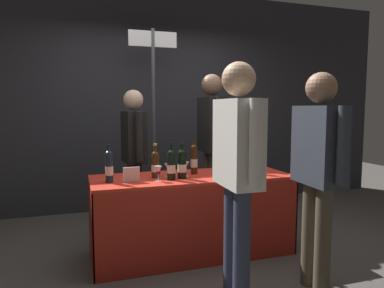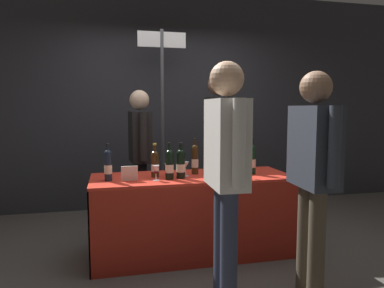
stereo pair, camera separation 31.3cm
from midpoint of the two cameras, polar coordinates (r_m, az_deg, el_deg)
name	(u,v)px [view 1 (the left image)]	position (r m, az deg, el deg)	size (l,w,h in m)	color
ground_plane	(192,253)	(3.59, -2.60, -16.98)	(12.00, 12.00, 0.00)	#514C47
back_partition	(152,100)	(5.06, -8.20, 6.89)	(7.35, 0.12, 2.99)	#2D2D33
tasting_table	(192,200)	(3.43, -2.64, -8.89)	(1.87, 0.69, 0.75)	red
featured_wine_bottle	(182,163)	(3.23, -4.38, -3.11)	(0.08, 0.08, 0.32)	black
display_bottle_0	(194,159)	(3.44, -2.27, -2.40)	(0.07, 0.07, 0.34)	#38230F
display_bottle_1	(250,158)	(3.51, 6.73, -2.23)	(0.07, 0.07, 0.36)	black
display_bottle_2	(109,166)	(3.17, -15.85, -3.41)	(0.07, 0.07, 0.33)	#192333
display_bottle_3	(155,164)	(3.30, -8.58, -3.15)	(0.07, 0.07, 0.31)	#38230F
display_bottle_4	(229,158)	(3.62, 3.44, -2.25)	(0.08, 0.08, 0.31)	black
display_bottle_5	(171,164)	(3.18, -6.15, -3.25)	(0.07, 0.07, 0.33)	black
wine_glass_near_vendor	(158,171)	(3.14, -8.27, -4.29)	(0.06, 0.06, 0.13)	silver
wine_glass_mid	(186,166)	(3.34, -3.69, -3.48)	(0.07, 0.07, 0.14)	silver
wine_glass_near_taster	(168,167)	(3.35, -6.49, -3.68)	(0.08, 0.08, 0.12)	silver
flower_vase	(228,163)	(3.39, 3.12, -3.07)	(0.09, 0.10, 0.37)	slate
brochure_stand	(131,174)	(3.15, -12.47, -4.79)	(0.14, 0.01, 0.13)	silver
vendor_presenter	(134,149)	(4.00, -11.44, -0.74)	(0.24, 0.57, 1.59)	black
vendor_assistant	(212,135)	(4.13, 0.97, 1.42)	(0.24, 0.59, 1.77)	#4C4233
taster_foreground_right	(238,160)	(2.48, 3.72, -2.60)	(0.23, 0.61, 1.70)	#2D3347
taster_foreground_left	(319,161)	(2.77, 16.55, -2.71)	(0.23, 0.61, 1.65)	#4C4233
booth_signpost	(154,102)	(4.45, -8.17, 6.67)	(0.59, 0.04, 2.34)	#47474C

